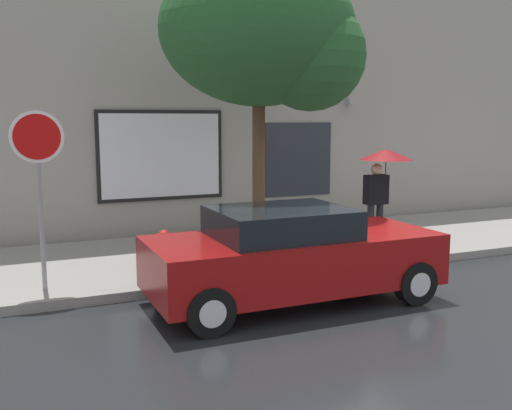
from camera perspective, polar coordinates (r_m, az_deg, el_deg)
ground_plane at (r=9.24m, az=9.89°, el=-8.56°), size 60.00×60.00×0.00m
sidewalk at (r=11.75m, az=1.80°, el=-4.37°), size 20.00×4.00×0.15m
building_facade at (r=13.77m, az=-2.73°, el=11.78°), size 20.00×0.67×7.00m
parked_car at (r=8.52m, az=3.52°, el=-4.96°), size 4.27×1.87×1.42m
fire_hydrant at (r=9.87m, az=-9.04°, el=-4.49°), size 0.30×0.44×0.70m
pedestrian_with_umbrella at (r=11.93m, az=12.42°, el=3.67°), size 1.09×1.09×1.94m
street_tree at (r=10.66m, az=1.33°, el=16.33°), size 3.57×3.04×5.44m
stop_sign at (r=9.02m, az=-20.67°, el=3.76°), size 0.76×0.10×2.66m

